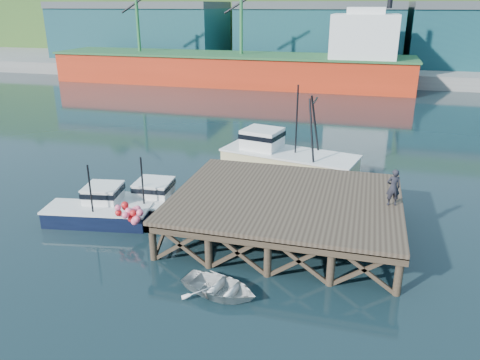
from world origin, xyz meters
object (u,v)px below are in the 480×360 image
(boat_black, at_px, (150,202))
(trawler, at_px, (286,156))
(dockworker, at_px, (393,187))
(dinghy, at_px, (220,287))
(boat_navy, at_px, (99,209))

(boat_black, distance_m, trawler, 11.21)
(boat_black, height_order, dockworker, dockworker)
(trawler, distance_m, dinghy, 15.99)
(boat_black, distance_m, dinghy, 9.56)
(trawler, height_order, dockworker, trawler)
(boat_navy, distance_m, trawler, 14.03)
(boat_navy, distance_m, dockworker, 16.22)
(boat_navy, height_order, dockworker, dockworker)
(boat_navy, relative_size, dockworker, 3.23)
(boat_navy, relative_size, dinghy, 1.80)
(boat_navy, xyz_separation_m, trawler, (8.93, 10.80, 0.61))
(boat_navy, bearing_deg, boat_black, 28.28)
(boat_navy, bearing_deg, dinghy, -39.51)
(trawler, bearing_deg, boat_black, -113.52)
(boat_navy, xyz_separation_m, dockworker, (15.96, 1.75, 2.34))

